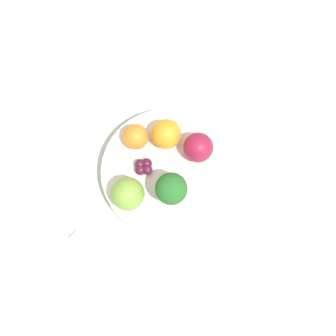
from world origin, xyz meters
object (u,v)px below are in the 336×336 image
Objects in this scene: apple_red at (198,147)px; grape_cluster at (144,167)px; apple_green at (128,194)px; orange_back at (166,134)px; broccoli at (171,189)px; bowl at (168,173)px; orange_front at (135,137)px; spoon at (91,254)px.

grape_cluster is at bearing 61.17° from apple_red.
apple_green reaches higher than orange_back.
broccoli is at bearing 103.06° from apple_red.
apple_green is 0.11m from orange_back.
apple_green is (0.03, 0.13, 0.00)m from apple_red.
orange_front is (0.07, 0.00, 0.04)m from bowl.
bowl is 4.51× the size of orange_back.
broccoli is 2.08× the size of grape_cluster.
orange_front is 0.19m from spoon.
apple_red is 0.93× the size of apple_green.
grape_cluster is (0.02, -0.05, -0.02)m from apple_green.
apple_green is at bearing -81.78° from spoon.
apple_green reaches higher than spoon.
orange_front reaches higher than spoon.
orange_front reaches higher than grape_cluster.
broccoli is 0.07m from grape_cluster.
orange_front is at bearing 1.00° from bowl.
apple_red is at bearing -104.34° from bowl.
grape_cluster reaches higher than spoon.
broccoli reaches higher than grape_cluster.
bowl is 0.08m from orange_front.
apple_red is 0.13m from apple_green.
spoon is (-0.04, 0.21, -0.05)m from orange_back.
broccoli is 0.16m from spoon.
apple_green reaches higher than apple_red.
orange_front reaches higher than bowl.
orange_front is at bearing 33.29° from apple_red.
apple_green is 0.11m from spoon.
apple_red is (-0.01, -0.05, 0.04)m from bowl.
bowl is at bearing -99.05° from apple_green.
spoon is (0.03, 0.15, -0.07)m from broccoli.
bowl is 0.17m from spoon.
broccoli is 0.79× the size of spoon.
apple_red is 0.58× the size of spoon.
apple_green is 0.06m from grape_cluster.
apple_red is at bearing -76.94° from broccoli.
orange_front is (0.10, -0.03, -0.02)m from broccoli.
bowl is at bearing 75.66° from apple_red.
orange_front is (0.08, 0.05, -0.00)m from apple_red.
grape_cluster is (0.04, 0.08, -0.02)m from apple_red.
bowl is at bearing -140.05° from grape_cluster.
apple_green reaches higher than orange_front.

